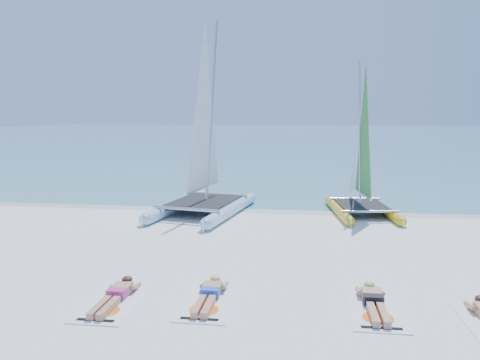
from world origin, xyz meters
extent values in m
plane|color=white|center=(0.00, 0.00, 0.00)|extent=(140.00, 140.00, 0.00)
cube|color=#76BBC5|center=(0.00, 63.00, 0.01)|extent=(140.00, 115.00, 0.01)
cube|color=beige|center=(0.00, 5.50, 0.00)|extent=(140.00, 1.40, 0.01)
cylinder|color=#B6DCEF|center=(-3.26, 4.73, 0.21)|extent=(1.31, 4.82, 0.43)
cone|color=#B6DCEF|center=(-2.77, 7.34, 0.21)|extent=(0.51, 0.68, 0.41)
cylinder|color=#B6DCEF|center=(-1.15, 4.33, 0.21)|extent=(1.31, 4.82, 0.43)
cone|color=#B6DCEF|center=(-0.65, 6.94, 0.21)|extent=(0.51, 0.68, 0.41)
cube|color=black|center=(-2.21, 4.53, 0.46)|extent=(2.53, 2.99, 0.03)
cylinder|color=silver|center=(-2.05, 5.38, 3.78)|extent=(0.33, 1.27, 6.65)
cylinder|color=yellow|center=(2.70, 5.00, 0.17)|extent=(0.79, 3.79, 0.33)
cone|color=yellow|center=(2.45, 7.06, 0.17)|extent=(0.37, 0.52, 0.32)
cylinder|color=yellow|center=(4.38, 5.20, 0.17)|extent=(0.79, 3.79, 0.33)
cone|color=yellow|center=(4.12, 7.27, 0.17)|extent=(0.37, 0.52, 0.32)
cube|color=black|center=(3.54, 5.10, 0.36)|extent=(1.87, 2.26, 0.03)
cylinder|color=silver|center=(3.46, 5.77, 2.96)|extent=(0.20, 1.00, 5.21)
cube|color=white|center=(-2.26, -3.81, 0.01)|extent=(1.00, 1.85, 0.02)
cube|color=tan|center=(-2.26, -3.38, 0.12)|extent=(0.36, 0.55, 0.17)
cube|color=#C82F81|center=(-2.26, -3.58, 0.12)|extent=(0.37, 0.22, 0.17)
cube|color=tan|center=(-2.26, -4.18, 0.09)|extent=(0.31, 0.85, 0.13)
sphere|color=tan|center=(-2.26, -3.01, 0.16)|extent=(0.21, 0.21, 0.21)
ellipsoid|color=#3C2215|center=(-2.26, -3.00, 0.20)|extent=(0.22, 0.24, 0.15)
cube|color=white|center=(-0.43, -3.52, 0.01)|extent=(1.00, 1.85, 0.02)
cube|color=tan|center=(-0.43, -3.09, 0.12)|extent=(0.36, 0.55, 0.17)
cube|color=blue|center=(-0.43, -3.29, 0.12)|extent=(0.37, 0.22, 0.17)
cube|color=tan|center=(-0.43, -3.89, 0.09)|extent=(0.31, 0.85, 0.13)
sphere|color=tan|center=(-0.43, -2.72, 0.16)|extent=(0.21, 0.21, 0.21)
ellipsoid|color=#DDB868|center=(-0.43, -2.71, 0.20)|extent=(0.22, 0.24, 0.15)
cube|color=white|center=(2.76, -3.46, 0.01)|extent=(1.00, 1.85, 0.02)
cube|color=tan|center=(2.76, -3.03, 0.12)|extent=(0.36, 0.55, 0.17)
cube|color=black|center=(2.76, -3.23, 0.12)|extent=(0.37, 0.22, 0.17)
cube|color=tan|center=(2.76, -3.83, 0.09)|extent=(0.31, 0.85, 0.13)
sphere|color=tan|center=(2.76, -2.66, 0.16)|extent=(0.21, 0.21, 0.21)
ellipsoid|color=#DDB868|center=(2.76, -2.65, 0.20)|extent=(0.22, 0.24, 0.15)
camera|label=1|loc=(1.33, -12.04, 3.70)|focal=35.00mm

